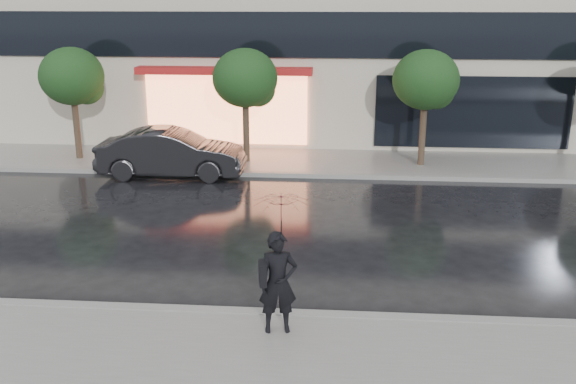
# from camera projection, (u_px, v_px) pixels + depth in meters

# --- Properties ---
(ground) EXTENTS (120.00, 120.00, 0.00)m
(ground) POSITION_uv_depth(u_px,v_px,m) (327.00, 295.00, 12.65)
(ground) COLOR black
(ground) RESTS_ON ground
(sidewalk_far) EXTENTS (60.00, 3.50, 0.12)m
(sidewalk_far) POSITION_uv_depth(u_px,v_px,m) (333.00, 163.00, 22.40)
(sidewalk_far) COLOR slate
(sidewalk_far) RESTS_ON ground
(curb_near) EXTENTS (60.00, 0.25, 0.14)m
(curb_near) POSITION_uv_depth(u_px,v_px,m) (326.00, 317.00, 11.68)
(curb_near) COLOR gray
(curb_near) RESTS_ON ground
(curb_far) EXTENTS (60.00, 0.25, 0.14)m
(curb_far) POSITION_uv_depth(u_px,v_px,m) (332.00, 176.00, 20.73)
(curb_far) COLOR gray
(curb_far) RESTS_ON ground
(tree_far_west) EXTENTS (2.20, 2.20, 3.99)m
(tree_far_west) POSITION_uv_depth(u_px,v_px,m) (74.00, 78.00, 22.01)
(tree_far_west) COLOR #33261C
(tree_far_west) RESTS_ON ground
(tree_mid_west) EXTENTS (2.20, 2.20, 3.99)m
(tree_mid_west) POSITION_uv_depth(u_px,v_px,m) (247.00, 80.00, 21.56)
(tree_mid_west) COLOR #33261C
(tree_mid_west) RESTS_ON ground
(tree_mid_east) EXTENTS (2.20, 2.20, 3.99)m
(tree_mid_east) POSITION_uv_depth(u_px,v_px,m) (427.00, 82.00, 21.12)
(tree_mid_east) COLOR #33261C
(tree_mid_east) RESTS_ON ground
(parked_car) EXTENTS (4.73, 1.71, 1.55)m
(parked_car) POSITION_uv_depth(u_px,v_px,m) (172.00, 153.00, 20.72)
(parked_car) COLOR black
(parked_car) RESTS_ON ground
(pedestrian_with_umbrella) EXTENTS (1.09, 1.11, 2.48)m
(pedestrian_with_umbrella) POSITION_uv_depth(u_px,v_px,m) (280.00, 245.00, 10.65)
(pedestrian_with_umbrella) COLOR black
(pedestrian_with_umbrella) RESTS_ON sidewalk_near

